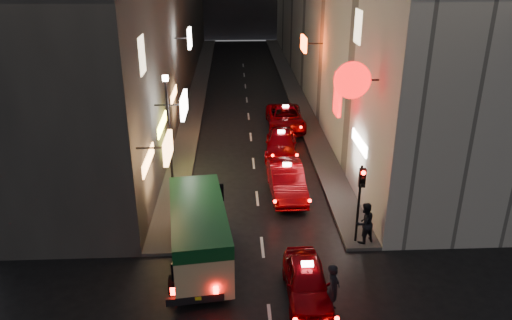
{
  "coord_description": "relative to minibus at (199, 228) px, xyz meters",
  "views": [
    {
      "loc": [
        -1.11,
        -9.51,
        11.66
      ],
      "look_at": [
        -0.06,
        13.0,
        2.12
      ],
      "focal_mm": 35.0,
      "sensor_mm": 36.0,
      "label": 1
    }
  ],
  "objects": [
    {
      "name": "lamp_post",
      "position": [
        -1.64,
        5.53,
        2.12
      ],
      "size": [
        0.28,
        0.28,
        6.22
      ],
      "color": "black",
      "rests_on": "sidewalk_left"
    },
    {
      "name": "taxi_third",
      "position": [
        4.32,
        11.49,
        -0.82
      ],
      "size": [
        2.53,
        5.14,
        1.74
      ],
      "color": "#820108",
      "rests_on": "ground"
    },
    {
      "name": "taxi_second",
      "position": [
        4.09,
        5.98,
        -0.69
      ],
      "size": [
        2.5,
        5.79,
        1.99
      ],
      "color": "#820108",
      "rests_on": "ground"
    },
    {
      "name": "minibus",
      "position": [
        0.0,
        0.0,
        0.0
      ],
      "size": [
        2.79,
        6.14,
        2.54
      ],
      "color": "tan",
      "rests_on": "ground"
    },
    {
      "name": "sidewalk_right",
      "position": [
        6.81,
        26.53,
        -1.53
      ],
      "size": [
        1.5,
        52.0,
        0.15
      ],
      "primitive_type": "cube",
      "color": "#44423F",
      "rests_on": "ground"
    },
    {
      "name": "taxi_far",
      "position": [
        5.07,
        16.29,
        -0.73
      ],
      "size": [
        2.28,
        5.5,
        1.92
      ],
      "color": "#820108",
      "rests_on": "ground"
    },
    {
      "name": "sidewalk_left",
      "position": [
        -1.69,
        26.53,
        -1.53
      ],
      "size": [
        1.5,
        52.0,
        0.15
      ],
      "primitive_type": "cube",
      "color": "#44423F",
      "rests_on": "ground"
    },
    {
      "name": "pedestrian_crossing",
      "position": [
        4.75,
        -3.09,
        -0.54
      ],
      "size": [
        0.66,
        0.81,
        2.12
      ],
      "primitive_type": "imported",
      "rotation": [
        0.0,
        0.0,
        1.22
      ],
      "color": "black",
      "rests_on": "ground"
    },
    {
      "name": "taxi_near",
      "position": [
        3.96,
        -2.26,
        -0.85
      ],
      "size": [
        1.96,
        4.77,
        1.68
      ],
      "color": "#820108",
      "rests_on": "ground"
    },
    {
      "name": "pedestrian_sidewalk",
      "position": [
        6.86,
        1.03,
        -0.42
      ],
      "size": [
        0.91,
        0.77,
        2.08
      ],
      "primitive_type": "imported",
      "rotation": [
        0.0,
        0.0,
        3.57
      ],
      "color": "black",
      "rests_on": "sidewalk_right"
    },
    {
      "name": "traffic_light",
      "position": [
        6.56,
        1.0,
        1.08
      ],
      "size": [
        0.26,
        0.43,
        3.5
      ],
      "color": "black",
      "rests_on": "sidewalk_right"
    }
  ]
}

